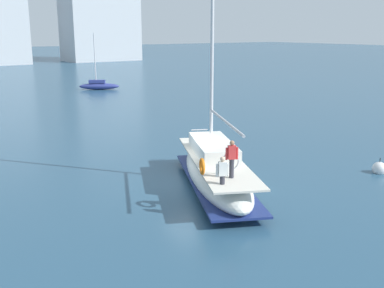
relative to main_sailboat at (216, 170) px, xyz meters
name	(u,v)px	position (x,y,z in m)	size (l,w,h in m)	color
ground_plane	(191,183)	(-0.50, 1.36, -0.91)	(400.00, 400.00, 0.00)	#284C66
main_sailboat	(216,170)	(0.00, 0.00, 0.00)	(6.26, 9.71, 13.17)	white
moored_catamaran	(99,85)	(10.90, 38.49, -0.37)	(4.88, 3.67, 6.99)	navy
mooring_buoy	(379,169)	(8.64, -2.97, -0.69)	(0.74, 0.74, 0.97)	silver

